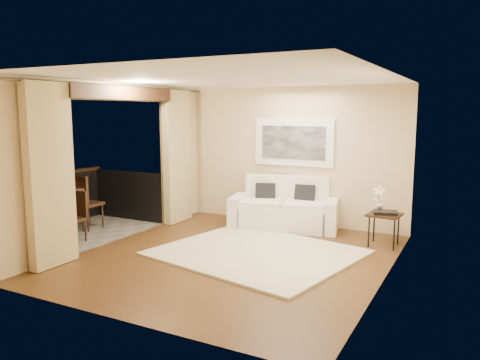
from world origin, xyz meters
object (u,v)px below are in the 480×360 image
Objects in this scene: orchid at (379,198)px; bistro_table at (58,193)px; sofa at (285,210)px; side_table at (384,217)px; balcony_chair_far at (83,198)px; balcony_chair_near at (75,213)px; ice_bucket at (53,182)px.

bistro_table is (-5.31, -2.08, -0.02)m from orchid.
sofa reaches higher than side_table.
side_table is at bearing 19.47° from bistro_table.
bistro_table is at bearing 63.94° from balcony_chair_far.
balcony_chair_near is 1.02m from ice_bucket.
balcony_chair_far is 0.82m from balcony_chair_near.
balcony_chair_far is 0.61m from ice_bucket.
side_table is 5.44m from balcony_chair_far.
bistro_table is (-5.43, -1.92, 0.26)m from side_table.
side_table is 1.27× the size of orchid.
balcony_chair_far is at bearing 40.69° from ice_bucket.
side_table is 0.64× the size of balcony_chair_near.
balcony_chair_far is 1.19× the size of balcony_chair_near.
balcony_chair_far is (-5.10, -1.68, -0.16)m from orchid.
ice_bucket reaches higher than bistro_table.
orchid is 5.85m from ice_bucket.
orchid is at bearing 21.42° from bistro_table.
bistro_table is 0.80× the size of balcony_chair_far.
orchid reaches higher than sofa.
balcony_chair_far is at bearing 62.42° from bistro_table.
orchid is 2.19× the size of ice_bucket.
balcony_chair_far is at bearing 116.76° from balcony_chair_near.
sofa is 4.35m from ice_bucket.
orchid is 0.50× the size of balcony_chair_near.
balcony_chair_far is at bearing -161.73° from orchid.
balcony_chair_near is at bearing -153.17° from orchid.
ice_bucket is at bearing 42.21° from balcony_chair_far.
side_table is 0.54× the size of balcony_chair_far.
orchid is at bearing -19.51° from sofa.
sofa is 4.92× the size of orchid.
side_table is 5.93m from ice_bucket.
balcony_chair_near is at bearing -155.36° from side_table.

